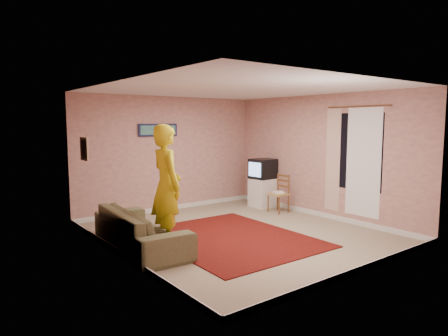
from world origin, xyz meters
TOP-DOWN VIEW (x-y plane):
  - ground at (0.00, 0.00)m, footprint 5.00×5.00m
  - wall_back at (0.00, 2.50)m, footprint 4.50×0.02m
  - wall_front at (0.00, -2.50)m, footprint 4.50×0.02m
  - wall_left at (-2.25, 0.00)m, footprint 0.02×5.00m
  - wall_right at (2.25, 0.00)m, footprint 0.02×5.00m
  - ceiling at (0.00, 0.00)m, footprint 4.50×5.00m
  - baseboard_back at (0.00, 2.49)m, footprint 4.50×0.02m
  - baseboard_front at (0.00, -2.49)m, footprint 4.50×0.02m
  - baseboard_left at (-2.24, 0.00)m, footprint 0.02×5.00m
  - baseboard_right at (2.24, 0.00)m, footprint 0.02×5.00m
  - window at (2.24, -0.90)m, footprint 0.01×1.10m
  - curtain_sheer at (2.23, -1.05)m, footprint 0.01×0.75m
  - curtain_floral at (2.21, -0.35)m, footprint 0.01×0.35m
  - curtain_rod at (2.20, -0.90)m, footprint 0.02×1.40m
  - picture_back at (-0.30, 2.47)m, footprint 0.95×0.04m
  - picture_left at (-2.22, 1.60)m, footprint 0.04×0.38m
  - area_rug at (-0.32, -0.16)m, footprint 2.44×3.02m
  - tv_cabinet at (1.95, 1.47)m, footprint 0.54×0.49m
  - crt_tv at (1.94, 1.47)m, footprint 0.58×0.52m
  - chair_a at (1.99, 1.51)m, footprint 0.54×0.52m
  - dvd_player at (1.99, 1.51)m, footprint 0.36×0.28m
  - blue_throw at (1.99, 1.70)m, footprint 0.39×0.05m
  - chair_b at (1.81, 0.80)m, footprint 0.39×0.40m
  - game_console at (1.81, 0.80)m, footprint 0.26×0.22m
  - sofa at (-1.80, 0.28)m, footprint 1.00×2.24m
  - person at (-1.40, 0.13)m, footprint 0.56×0.78m

SIDE VIEW (x-z plane):
  - ground at x=0.00m, z-range 0.00..0.00m
  - area_rug at x=-0.32m, z-range 0.00..0.02m
  - baseboard_back at x=0.00m, z-range 0.00..0.10m
  - baseboard_front at x=0.00m, z-range 0.00..0.10m
  - baseboard_left at x=-2.24m, z-range 0.00..0.10m
  - baseboard_right at x=2.24m, z-range 0.00..0.10m
  - sofa at x=-1.80m, z-range 0.00..0.64m
  - tv_cabinet at x=1.95m, z-range 0.00..0.68m
  - game_console at x=1.81m, z-range 0.44..0.48m
  - dvd_player at x=1.99m, z-range 0.49..0.55m
  - chair_b at x=1.81m, z-range 0.29..0.75m
  - chair_a at x=1.99m, z-range 0.33..0.85m
  - blue_throw at x=1.99m, z-range 0.57..0.98m
  - crt_tv at x=1.94m, z-range 0.68..1.15m
  - person at x=-1.40m, z-range 0.00..1.99m
  - curtain_sheer at x=2.23m, z-range 0.20..2.30m
  - curtain_floral at x=2.21m, z-range 0.20..2.30m
  - wall_back at x=0.00m, z-range 0.00..2.60m
  - wall_front at x=0.00m, z-range 0.00..2.60m
  - wall_left at x=-2.25m, z-range 0.00..2.60m
  - wall_right at x=2.25m, z-range 0.00..2.60m
  - window at x=2.24m, z-range 0.70..2.20m
  - picture_left at x=-2.22m, z-range 1.34..1.76m
  - picture_back at x=-0.30m, z-range 1.71..1.99m
  - curtain_rod at x=2.20m, z-range 2.31..2.33m
  - ceiling at x=0.00m, z-range 2.59..2.61m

